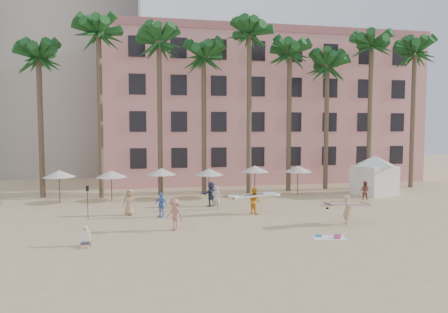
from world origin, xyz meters
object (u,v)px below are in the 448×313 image
object	(u,v)px
cabana	(374,172)
carrier_white	(254,200)
carrier_yellow	(347,208)
pink_hotel	(258,111)

from	to	relation	value
cabana	carrier_white	xyz separation A→B (m)	(-12.73, -5.94, -1.08)
cabana	carrier_yellow	world-z (taller)	cabana
pink_hotel	carrier_yellow	world-z (taller)	pink_hotel
pink_hotel	cabana	bearing A→B (deg)	-64.40
pink_hotel	cabana	distance (m)	17.00
pink_hotel	carrier_yellow	xyz separation A→B (m)	(-1.03, -24.37, -6.97)
carrier_yellow	carrier_white	bearing A→B (deg)	139.77
cabana	carrier_white	bearing A→B (deg)	-155.00
cabana	carrier_white	size ratio (longest dim) A/B	1.80
pink_hotel	cabana	world-z (taller)	pink_hotel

